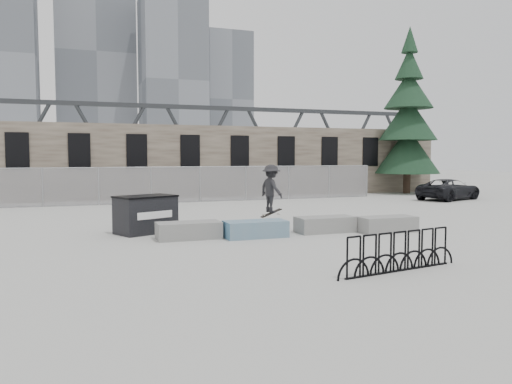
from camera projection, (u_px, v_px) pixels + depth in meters
ground at (288, 234)px, 16.67m from camera, size 120.00×120.00×0.00m
stone_wall at (186, 162)px, 31.74m from camera, size 36.00×2.58×4.50m
chainlink_fence at (200, 184)px, 28.32m from camera, size 22.06×0.06×2.02m
planter_far_left at (189, 230)px, 15.72m from camera, size 2.00×0.90×0.53m
planter_center_left at (255, 228)px, 16.02m from camera, size 2.00×0.90×0.53m
planter_center_right at (325, 224)px, 17.10m from camera, size 2.00×0.90×0.53m
planter_offset at (387, 224)px, 17.14m from camera, size 2.00×0.90×0.53m
dumpster at (146, 214)px, 16.89m from camera, size 2.25×1.87×1.28m
bike_rack at (400, 252)px, 11.27m from camera, size 3.54×0.68×0.90m
spruce_tree at (408, 122)px, 34.60m from camera, size 4.43×4.43×11.50m
skyline_towers at (102, 68)px, 102.80m from camera, size 58.00×28.00×48.00m
truss_bridge at (198, 145)px, 71.35m from camera, size 70.00×3.00×9.80m
suv at (449, 189)px, 29.76m from camera, size 4.90×3.40×1.24m
skateboarder at (271, 189)px, 17.28m from camera, size 0.89×1.20×1.83m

